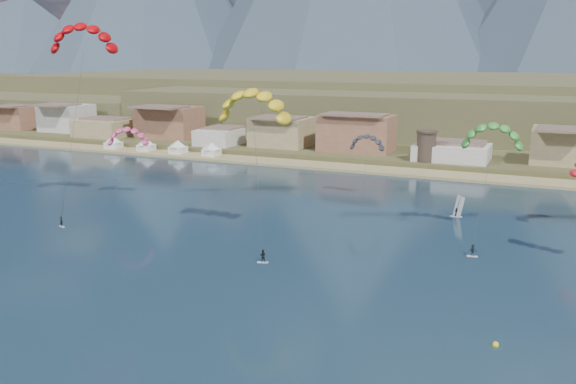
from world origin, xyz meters
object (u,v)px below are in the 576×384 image
(watchtower, at_px, (426,146))
(kitesurfer_yellow, at_px, (253,101))
(kitesurfer_red, at_px, (83,34))
(windsurfer, at_px, (457,210))
(kitesurfer_green, at_px, (493,133))
(buoy, at_px, (496,345))

(watchtower, bearing_deg, kitesurfer_yellow, -100.19)
(watchtower, distance_m, kitesurfer_yellow, 79.30)
(kitesurfer_red, xyz_separation_m, windsurfer, (67.09, 24.60, -33.16))
(kitesurfer_green, height_order, buoy, kitesurfer_green)
(kitesurfer_green, height_order, windsurfer, kitesurfer_green)
(watchtower, xyz_separation_m, kitesurfer_green, (22.21, -58.53, 11.45))
(watchtower, distance_m, windsurfer, 51.17)
(kitesurfer_red, height_order, buoy, kitesurfer_red)
(kitesurfer_red, bearing_deg, buoy, -19.65)
(kitesurfer_yellow, distance_m, kitesurfer_green, 40.42)
(watchtower, distance_m, kitesurfer_green, 63.64)
(kitesurfer_red, bearing_deg, kitesurfer_yellow, -4.98)
(kitesurfer_green, relative_size, windsurfer, 5.34)
(kitesurfer_red, distance_m, windsurfer, 78.78)
(kitesurfer_yellow, bearing_deg, kitesurfer_red, 175.02)
(kitesurfer_yellow, height_order, windsurfer, kitesurfer_yellow)
(windsurfer, bearing_deg, watchtower, 108.15)
(buoy, bearing_deg, watchtower, 105.45)
(kitesurfer_red, relative_size, windsurfer, 9.18)
(watchtower, xyz_separation_m, kitesurfer_red, (-51.22, -72.99, 28.10))
(buoy, bearing_deg, kitesurfer_green, 97.71)
(kitesurfer_green, xyz_separation_m, buoy, (5.79, -42.75, -17.69))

